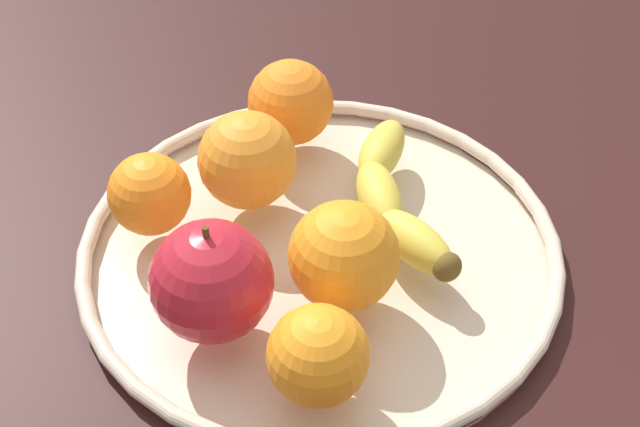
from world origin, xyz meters
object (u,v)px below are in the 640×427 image
(banana, at_px, (393,197))
(orange_front_left, at_px, (291,102))
(orange_front_right, at_px, (344,256))
(fruit_bowl, at_px, (320,251))
(orange_center, at_px, (247,160))
(orange_back_right, at_px, (318,355))
(apple, at_px, (211,281))
(orange_back_left, at_px, (149,194))

(banana, relative_size, orange_front_left, 2.59)
(orange_front_right, bearing_deg, banana, 130.44)
(fruit_bowl, distance_m, orange_center, 0.09)
(orange_center, relative_size, orange_front_left, 1.07)
(fruit_bowl, xyz_separation_m, orange_front_right, (0.05, -0.01, 0.05))
(orange_front_right, relative_size, orange_back_right, 1.17)
(banana, relative_size, apple, 2.00)
(orange_front_right, bearing_deg, orange_back_left, -140.94)
(orange_back_left, bearing_deg, fruit_bowl, 56.68)
(orange_front_left, relative_size, orange_back_right, 1.07)
(orange_front_left, bearing_deg, orange_front_right, -11.66)
(orange_back_left, xyz_separation_m, orange_front_left, (-0.06, 0.14, 0.00))
(banana, relative_size, orange_front_right, 2.38)
(fruit_bowl, relative_size, orange_front_left, 5.15)
(banana, height_order, orange_center, orange_center)
(orange_front_left, xyz_separation_m, orange_back_right, (0.25, -0.09, -0.00))
(orange_center, bearing_deg, apple, -31.58)
(fruit_bowl, height_order, orange_back_right, orange_back_right)
(orange_center, bearing_deg, orange_back_right, -7.89)
(orange_center, xyz_separation_m, orange_back_left, (-0.00, -0.08, -0.01))
(orange_center, bearing_deg, fruit_bowl, 23.06)
(orange_front_right, bearing_deg, apple, -97.72)
(fruit_bowl, bearing_deg, orange_center, -156.94)
(orange_center, bearing_deg, orange_front_left, 133.22)
(orange_center, height_order, orange_front_right, orange_front_right)
(banana, relative_size, orange_back_right, 2.79)
(fruit_bowl, xyz_separation_m, apple, (0.04, -0.10, 0.05))
(banana, bearing_deg, orange_back_right, -29.25)
(fruit_bowl, distance_m, orange_back_left, 0.13)
(apple, height_order, orange_front_right, apple)
(orange_back_left, bearing_deg, orange_front_left, 111.89)
(orange_back_left, bearing_deg, banana, 69.65)
(apple, relative_size, orange_back_left, 1.47)
(orange_front_left, bearing_deg, orange_center, -46.78)
(orange_front_right, relative_size, orange_back_left, 1.24)
(fruit_bowl, bearing_deg, orange_front_right, -6.88)
(orange_front_right, xyz_separation_m, orange_front_left, (-0.18, 0.04, -0.00))
(banana, distance_m, apple, 0.17)
(orange_center, distance_m, orange_front_left, 0.08)
(apple, distance_m, orange_front_left, 0.21)
(orange_back_left, height_order, orange_front_left, orange_front_left)
(fruit_bowl, height_order, banana, banana)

